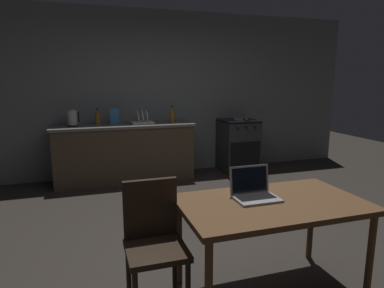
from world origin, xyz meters
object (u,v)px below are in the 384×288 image
(stove_oven, at_px, (238,145))
(dining_table, at_px, (272,211))
(frying_pan, at_px, (241,118))
(bottle_b, at_px, (98,117))
(laptop, at_px, (254,192))
(chair, at_px, (154,237))
(cereal_box, at_px, (114,116))
(dish_rack, at_px, (142,120))
(bottle, at_px, (172,115))
(electric_kettle, at_px, (73,118))

(stove_oven, height_order, dining_table, stove_oven)
(frying_pan, bearing_deg, bottle_b, 177.39)
(laptop, bearing_deg, chair, -177.73)
(dining_table, relative_size, cereal_box, 5.36)
(chair, height_order, dish_rack, dish_rack)
(laptop, relative_size, bottle_b, 1.29)
(stove_oven, xyz_separation_m, cereal_box, (-2.09, 0.02, 0.58))
(frying_pan, bearing_deg, laptop, -114.17)
(stove_oven, distance_m, chair, 3.79)
(stove_oven, bearing_deg, dish_rack, 179.91)
(bottle, relative_size, frying_pan, 0.61)
(dish_rack, distance_m, bottle_b, 0.68)
(chair, bearing_deg, stove_oven, 36.69)
(chair, xyz_separation_m, dish_rack, (0.46, 3.14, 0.42))
(cereal_box, bearing_deg, frying_pan, -1.29)
(dining_table, relative_size, bottle, 4.99)
(frying_pan, xyz_separation_m, cereal_box, (-2.12, 0.05, 0.10))
(chair, relative_size, bottle, 3.38)
(dish_rack, bearing_deg, electric_kettle, -180.00)
(frying_pan, bearing_deg, dish_rack, 179.06)
(dining_table, bearing_deg, electric_kettle, 113.74)
(dining_table, xyz_separation_m, bottle, (0.08, 3.19, 0.38))
(frying_pan, height_order, bottle_b, bottle_b)
(chair, bearing_deg, bottle, 54.02)
(stove_oven, relative_size, electric_kettle, 3.59)
(bottle, bearing_deg, dish_rack, 173.96)
(bottle, xyz_separation_m, bottle_b, (-1.15, 0.13, -0.01))
(dining_table, xyz_separation_m, laptop, (-0.09, 0.10, 0.12))
(frying_pan, bearing_deg, cereal_box, 178.71)
(chair, height_order, bottle_b, bottle_b)
(laptop, height_order, electric_kettle, electric_kettle)
(dining_table, distance_m, chair, 0.87)
(electric_kettle, relative_size, cereal_box, 1.00)
(stove_oven, relative_size, dish_rack, 2.65)
(laptop, xyz_separation_m, dish_rack, (-0.30, 3.14, 0.18))
(bottle, bearing_deg, chair, -106.80)
(cereal_box, bearing_deg, stove_oven, -0.62)
(stove_oven, bearing_deg, electric_kettle, 179.95)
(stove_oven, xyz_separation_m, dining_table, (-1.27, -3.24, 0.20))
(electric_kettle, bearing_deg, dining_table, -66.26)
(dining_table, distance_m, cereal_box, 3.38)
(dish_rack, xyz_separation_m, bottle_b, (-0.67, 0.08, 0.07))
(frying_pan, height_order, dish_rack, dish_rack)
(electric_kettle, bearing_deg, cereal_box, 1.88)
(chair, distance_m, cereal_box, 3.20)
(chair, height_order, frying_pan, frying_pan)
(dining_table, bearing_deg, laptop, 133.45)
(bottle, distance_m, frying_pan, 1.23)
(cereal_box, distance_m, dish_rack, 0.43)
(bottle, relative_size, dish_rack, 0.79)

